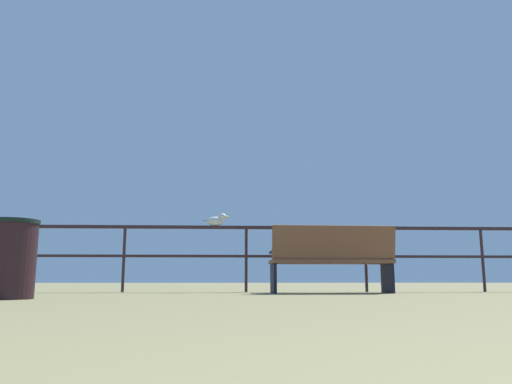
{
  "coord_description": "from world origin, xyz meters",
  "views": [
    {
      "loc": [
        -1.13,
        1.09,
        0.18
      ],
      "look_at": [
        -0.78,
        8.19,
        1.42
      ],
      "focal_mm": 35.32,
      "sensor_mm": 36.0,
      "label": 1
    }
  ],
  "objects": [
    {
      "name": "pier_railing",
      "position": [
        0.0,
        8.69,
        0.72
      ],
      "size": [
        20.01,
        0.05,
        0.99
      ],
      "color": "#2E1D22",
      "rests_on": "ground_plane"
    },
    {
      "name": "bench_near_left",
      "position": [
        0.24,
        7.95,
        0.49
      ],
      "size": [
        1.69,
        0.73,
        0.9
      ],
      "color": "brown",
      "rests_on": "ground_plane"
    },
    {
      "name": "seagull_on_rail",
      "position": [
        -1.36,
        8.68,
        1.07
      ],
      "size": [
        0.4,
        0.18,
        0.19
      ],
      "color": "silver",
      "rests_on": "pier_railing"
    },
    {
      "name": "trash_bin",
      "position": [
        -3.24,
        6.05,
        0.38
      ],
      "size": [
        0.48,
        0.48,
        0.75
      ],
      "color": "black",
      "rests_on": "ground_plane"
    }
  ]
}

